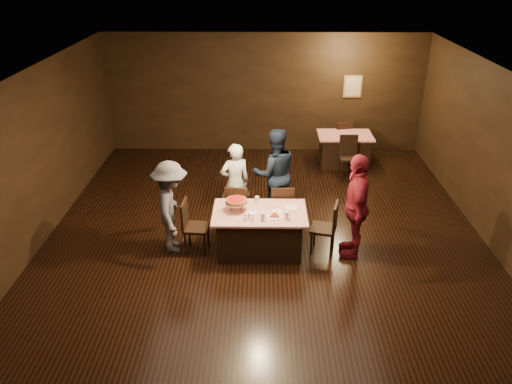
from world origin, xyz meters
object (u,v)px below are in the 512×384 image
(chair_end_right, at_px, (323,227))
(plate_empty, at_px, (292,208))
(main_table, at_px, (260,231))
(chair_far_right, at_px, (281,207))
(glass_front_right, at_px, (287,216))
(glass_back, at_px, (257,200))
(chair_back_near, at_px, (349,157))
(diner_red_shirt, at_px, (356,206))
(pizza_stand, at_px, (236,201))
(chair_back_far, at_px, (341,138))
(glass_front_left, at_px, (263,217))
(chair_far_left, at_px, (238,207))
(chair_end_left, at_px, (196,226))
(diner_navy_hoodie, at_px, (275,174))
(back_table, at_px, (344,150))
(diner_white_jacket, at_px, (235,183))
(diner_grey_knit, at_px, (171,207))

(chair_end_right, bearing_deg, plate_empty, -90.85)
(main_table, relative_size, chair_far_right, 1.68)
(glass_front_right, distance_m, glass_back, 0.74)
(chair_back_near, relative_size, diner_red_shirt, 0.51)
(main_table, xyz_separation_m, pizza_stand, (-0.40, 0.05, 0.57))
(chair_back_far, height_order, glass_front_left, chair_back_far)
(chair_back_far, relative_size, glass_back, 6.79)
(diner_red_shirt, xyz_separation_m, glass_front_right, (-1.16, -0.20, -0.09))
(chair_far_left, xyz_separation_m, glass_back, (0.35, -0.45, 0.37))
(chair_end_left, bearing_deg, diner_red_shirt, -86.78)
(chair_back_far, bearing_deg, glass_front_right, 57.37)
(chair_back_far, relative_size, diner_navy_hoodie, 0.53)
(chair_far_right, height_order, plate_empty, chair_far_right)
(chair_far_left, relative_size, chair_far_right, 1.00)
(back_table, relative_size, chair_back_near, 1.37)
(back_table, relative_size, glass_back, 9.29)
(diner_white_jacket, height_order, pizza_stand, diner_white_jacket)
(chair_far_right, relative_size, diner_white_jacket, 0.60)
(chair_far_left, xyz_separation_m, plate_empty, (0.95, -0.60, 0.30))
(back_table, bearing_deg, diner_red_shirt, -96.05)
(diner_grey_knit, distance_m, diner_red_shirt, 3.13)
(chair_far_left, distance_m, diner_red_shirt, 2.21)
(chair_far_left, xyz_separation_m, chair_end_left, (-0.70, -0.75, 0.00))
(chair_end_right, bearing_deg, chair_back_far, -177.23)
(diner_grey_knit, bearing_deg, glass_front_left, -111.17)
(main_table, xyz_separation_m, plate_empty, (0.55, 0.15, 0.39))
(back_table, bearing_deg, chair_end_left, -128.51)
(glass_back, bearing_deg, diner_white_jacket, 117.19)
(back_table, height_order, glass_front_left, glass_front_left)
(chair_back_far, height_order, diner_navy_hoodie, diner_navy_hoodie)
(chair_end_left, height_order, pizza_stand, pizza_stand)
(chair_back_far, distance_m, glass_front_right, 5.06)
(chair_back_near, distance_m, glass_back, 3.62)
(plate_empty, distance_m, glass_front_right, 0.42)
(diner_white_jacket, relative_size, glass_back, 11.26)
(diner_grey_knit, height_order, glass_front_left, diner_grey_knit)
(chair_far_left, height_order, diner_white_jacket, diner_white_jacket)
(diner_grey_knit, bearing_deg, diner_white_jacket, -52.42)
(chair_far_right, xyz_separation_m, pizza_stand, (-0.80, -0.70, 0.48))
(chair_back_near, relative_size, plate_empty, 3.80)
(back_table, distance_m, chair_end_left, 5.04)
(plate_empty, height_order, glass_front_left, glass_front_left)
(chair_end_right, relative_size, diner_navy_hoodie, 0.53)
(back_table, bearing_deg, diner_navy_hoodie, -123.72)
(chair_end_right, height_order, glass_back, chair_end_right)
(back_table, height_order, glass_front_right, glass_front_right)
(back_table, bearing_deg, chair_back_near, -90.00)
(back_table, xyz_separation_m, chair_back_near, (0.00, -0.70, 0.09))
(chair_end_right, xyz_separation_m, plate_empty, (-0.55, 0.15, 0.30))
(diner_white_jacket, xyz_separation_m, diner_navy_hoodie, (0.76, 0.18, 0.12))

